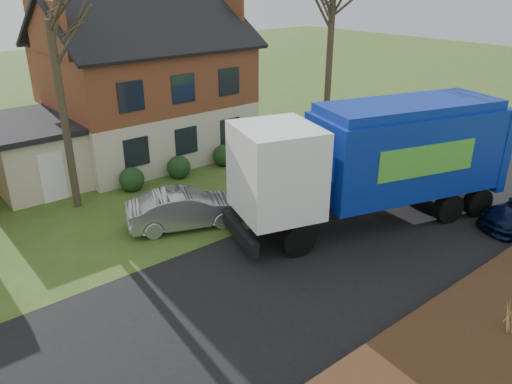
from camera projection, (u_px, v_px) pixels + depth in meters
ground at (306, 273)px, 15.95m from camera, size 120.00×120.00×0.00m
road at (306, 273)px, 15.95m from camera, size 80.00×7.00×0.02m
mulch_verge at (459, 361)px, 12.13m from camera, size 80.00×3.50×0.30m
main_house at (136, 77)px, 25.07m from camera, size 12.95×8.95×9.26m
garbage_truck at (380, 156)px, 18.33m from camera, size 11.05×5.79×4.58m
silver_sedan at (186, 209)px, 18.70m from camera, size 4.61×2.96×1.43m
grass_clump_mid at (509, 314)px, 12.83m from camera, size 0.33×0.27×0.92m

